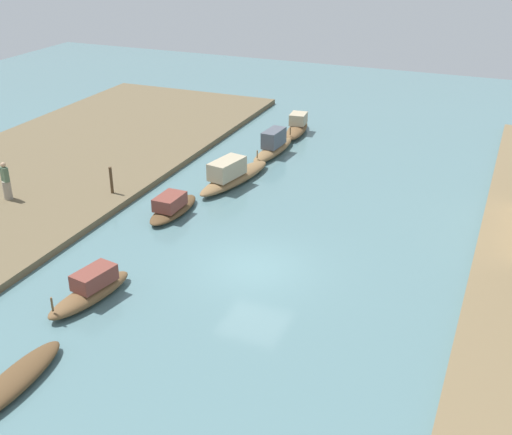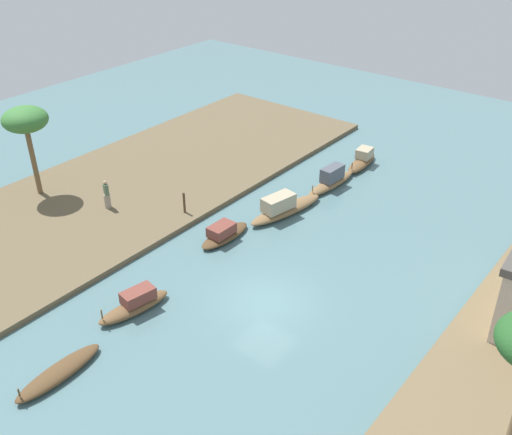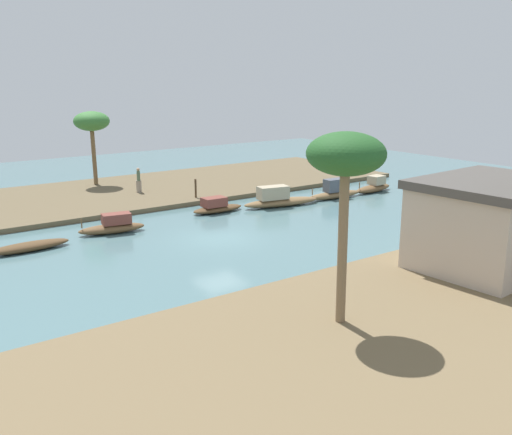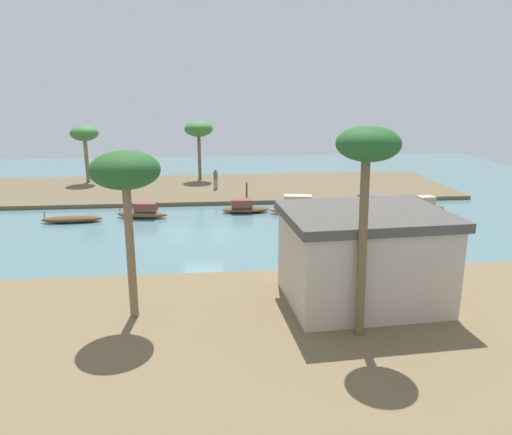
{
  "view_description": "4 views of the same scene",
  "coord_description": "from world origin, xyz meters",
  "px_view_note": "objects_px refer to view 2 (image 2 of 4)",
  "views": [
    {
      "loc": [
        19.76,
        8.27,
        12.21
      ],
      "look_at": [
        -2.92,
        -1.14,
        0.63
      ],
      "focal_mm": 45.91,
      "sensor_mm": 36.0,
      "label": 1
    },
    {
      "loc": [
        17.8,
        13.49,
        17.76
      ],
      "look_at": [
        -4.39,
        -4.02,
        1.18
      ],
      "focal_mm": 42.11,
      "sensor_mm": 36.0,
      "label": 2
    },
    {
      "loc": [
        15.43,
        24.84,
        8.47
      ],
      "look_at": [
        -2.94,
        -0.79,
        0.56
      ],
      "focal_mm": 40.03,
      "sensor_mm": 36.0,
      "label": 3
    },
    {
      "loc": [
        -0.34,
        29.9,
        8.95
      ],
      "look_at": [
        -3.43,
        -0.78,
        0.76
      ],
      "focal_mm": 34.67,
      "sensor_mm": 36.0,
      "label": 4
    }
  ],
  "objects_px": {
    "sampan_open_hull": "(362,160)",
    "mooring_post": "(184,203)",
    "person_on_near_bank": "(107,196)",
    "sampan_upstream_small": "(331,180)",
    "sampan_downstream_large": "(59,372)",
    "sampan_with_tall_canopy": "(135,304)",
    "sampan_with_red_awning": "(284,207)",
    "palm_tree_left_near": "(25,121)",
    "sampan_near_left_bank": "(224,234)"
  },
  "relations": [
    {
      "from": "sampan_open_hull",
      "to": "mooring_post",
      "type": "xyz_separation_m",
      "value": [
        12.53,
        -4.68,
        0.53
      ]
    },
    {
      "from": "person_on_near_bank",
      "to": "sampan_upstream_small",
      "type": "bearing_deg",
      "value": 73.82
    },
    {
      "from": "sampan_downstream_large",
      "to": "mooring_post",
      "type": "height_order",
      "value": "mooring_post"
    },
    {
      "from": "sampan_with_tall_canopy",
      "to": "sampan_with_red_awning",
      "type": "distance_m",
      "value": 11.42
    },
    {
      "from": "sampan_with_red_awning",
      "to": "palm_tree_left_near",
      "type": "relative_size",
      "value": 1.0
    },
    {
      "from": "sampan_near_left_bank",
      "to": "sampan_with_tall_canopy",
      "type": "bearing_deg",
      "value": 7.73
    },
    {
      "from": "sampan_near_left_bank",
      "to": "person_on_near_bank",
      "type": "relative_size",
      "value": 1.98
    },
    {
      "from": "sampan_open_hull",
      "to": "mooring_post",
      "type": "distance_m",
      "value": 13.38
    },
    {
      "from": "sampan_downstream_large",
      "to": "sampan_with_tall_canopy",
      "type": "bearing_deg",
      "value": -173.04
    },
    {
      "from": "sampan_downstream_large",
      "to": "mooring_post",
      "type": "relative_size",
      "value": 3.18
    },
    {
      "from": "sampan_with_red_awning",
      "to": "mooring_post",
      "type": "height_order",
      "value": "mooring_post"
    },
    {
      "from": "sampan_with_tall_canopy",
      "to": "palm_tree_left_near",
      "type": "bearing_deg",
      "value": -96.07
    },
    {
      "from": "sampan_near_left_bank",
      "to": "mooring_post",
      "type": "relative_size",
      "value": 2.74
    },
    {
      "from": "sampan_near_left_bank",
      "to": "sampan_upstream_small",
      "type": "bearing_deg",
      "value": 172.87
    },
    {
      "from": "sampan_with_tall_canopy",
      "to": "sampan_upstream_small",
      "type": "height_order",
      "value": "sampan_upstream_small"
    },
    {
      "from": "sampan_downstream_large",
      "to": "sampan_upstream_small",
      "type": "bearing_deg",
      "value": 179.18
    },
    {
      "from": "sampan_near_left_bank",
      "to": "sampan_with_red_awning",
      "type": "bearing_deg",
      "value": 167.84
    },
    {
      "from": "sampan_near_left_bank",
      "to": "person_on_near_bank",
      "type": "xyz_separation_m",
      "value": [
        1.93,
        -7.37,
        0.69
      ]
    },
    {
      "from": "sampan_downstream_large",
      "to": "mooring_post",
      "type": "distance_m",
      "value": 13.32
    },
    {
      "from": "sampan_with_red_awning",
      "to": "sampan_upstream_small",
      "type": "distance_m",
      "value": 4.78
    },
    {
      "from": "sampan_near_left_bank",
      "to": "sampan_upstream_small",
      "type": "relative_size",
      "value": 0.77
    },
    {
      "from": "sampan_open_hull",
      "to": "sampan_with_red_awning",
      "type": "xyz_separation_m",
      "value": [
        8.76,
        -0.28,
        0.08
      ]
    },
    {
      "from": "sampan_near_left_bank",
      "to": "palm_tree_left_near",
      "type": "bearing_deg",
      "value": -73.66
    },
    {
      "from": "sampan_with_tall_canopy",
      "to": "mooring_post",
      "type": "relative_size",
      "value": 2.92
    },
    {
      "from": "person_on_near_bank",
      "to": "sampan_open_hull",
      "type": "bearing_deg",
      "value": 82.12
    },
    {
      "from": "sampan_with_red_awning",
      "to": "palm_tree_left_near",
      "type": "xyz_separation_m",
      "value": [
        7.56,
        -13.16,
        4.5
      ]
    },
    {
      "from": "sampan_open_hull",
      "to": "sampan_with_red_awning",
      "type": "height_order",
      "value": "sampan_with_red_awning"
    },
    {
      "from": "mooring_post",
      "to": "sampan_downstream_large",
      "type": "bearing_deg",
      "value": 21.91
    },
    {
      "from": "sampan_open_hull",
      "to": "sampan_with_red_awning",
      "type": "relative_size",
      "value": 0.7
    },
    {
      "from": "sampan_near_left_bank",
      "to": "sampan_open_hull",
      "type": "height_order",
      "value": "sampan_open_hull"
    },
    {
      "from": "sampan_near_left_bank",
      "to": "sampan_downstream_large",
      "type": "bearing_deg",
      "value": 8.44
    },
    {
      "from": "sampan_open_hull",
      "to": "sampan_with_red_awning",
      "type": "bearing_deg",
      "value": -7.92
    },
    {
      "from": "sampan_with_red_awning",
      "to": "sampan_upstream_small",
      "type": "bearing_deg",
      "value": -172.72
    },
    {
      "from": "sampan_upstream_small",
      "to": "person_on_near_bank",
      "type": "relative_size",
      "value": 2.57
    },
    {
      "from": "person_on_near_bank",
      "to": "sampan_with_tall_canopy",
      "type": "bearing_deg",
      "value": -10.41
    },
    {
      "from": "sampan_upstream_small",
      "to": "palm_tree_left_near",
      "type": "height_order",
      "value": "palm_tree_left_near"
    },
    {
      "from": "sampan_open_hull",
      "to": "palm_tree_left_near",
      "type": "height_order",
      "value": "palm_tree_left_near"
    },
    {
      "from": "sampan_with_red_awning",
      "to": "palm_tree_left_near",
      "type": "height_order",
      "value": "palm_tree_left_near"
    },
    {
      "from": "sampan_with_tall_canopy",
      "to": "sampan_open_hull",
      "type": "distance_m",
      "value": 20.18
    },
    {
      "from": "sampan_downstream_large",
      "to": "sampan_near_left_bank",
      "type": "bearing_deg",
      "value": -174.12
    },
    {
      "from": "sampan_open_hull",
      "to": "sampan_with_red_awning",
      "type": "distance_m",
      "value": 8.76
    },
    {
      "from": "sampan_with_tall_canopy",
      "to": "sampan_near_left_bank",
      "type": "height_order",
      "value": "sampan_with_tall_canopy"
    },
    {
      "from": "sampan_with_tall_canopy",
      "to": "sampan_open_hull",
      "type": "bearing_deg",
      "value": -170.76
    },
    {
      "from": "person_on_near_bank",
      "to": "palm_tree_left_near",
      "type": "xyz_separation_m",
      "value": [
        1.41,
        -4.8,
        3.94
      ]
    },
    {
      "from": "sampan_open_hull",
      "to": "palm_tree_left_near",
      "type": "xyz_separation_m",
      "value": [
        16.32,
        -13.44,
        4.59
      ]
    },
    {
      "from": "sampan_downstream_large",
      "to": "palm_tree_left_near",
      "type": "distance_m",
      "value": 16.87
    },
    {
      "from": "sampan_with_red_awning",
      "to": "sampan_upstream_small",
      "type": "height_order",
      "value": "sampan_upstream_small"
    },
    {
      "from": "sampan_with_red_awning",
      "to": "mooring_post",
      "type": "bearing_deg",
      "value": -38.54
    },
    {
      "from": "sampan_near_left_bank",
      "to": "sampan_with_red_awning",
      "type": "distance_m",
      "value": 4.33
    },
    {
      "from": "sampan_downstream_large",
      "to": "sampan_open_hull",
      "type": "height_order",
      "value": "sampan_open_hull"
    }
  ]
}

